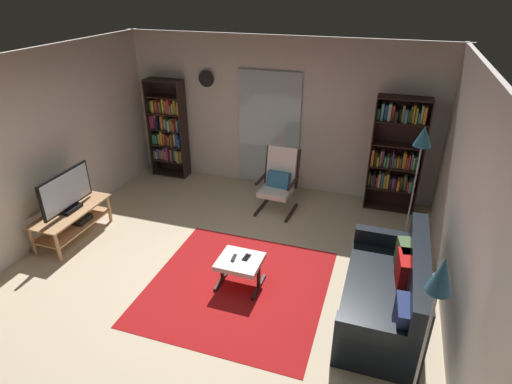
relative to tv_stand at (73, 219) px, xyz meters
The scene contains 18 objects.
ground_plane 2.35m from the tv_stand, ahead, with size 7.02×7.02×0.00m, color beige.
wall_back 3.65m from the tv_stand, 48.77° to the left, with size 5.60×0.06×2.60m, color silver.
wall_left 1.10m from the tv_stand, 146.17° to the right, with size 0.06×6.00×2.60m, color silver.
wall_right 5.12m from the tv_stand, ahead, with size 0.06×6.00×2.60m, color silver.
glass_door_panel 3.44m from the tv_stand, 50.07° to the left, with size 1.10×0.01×2.00m, color silver.
area_rug 2.67m from the tv_stand, ahead, with size 2.13×2.15×0.01m, color maroon.
tv_stand is the anchor object (origin of this frame).
television 0.43m from the tv_stand, 82.98° to the right, with size 0.20×0.94×0.58m.
bookshelf_near_tv 2.52m from the tv_stand, 83.79° to the left, with size 0.68×0.30×1.82m.
bookshelf_near_sofa 4.95m from the tv_stand, 28.80° to the left, with size 0.79×0.30×1.85m.
leather_sofa 4.40m from the tv_stand, ahead, with size 0.81×1.79×0.88m.
lounge_armchair 3.13m from the tv_stand, 34.25° to the left, with size 0.60×0.68×1.02m.
ottoman 2.67m from the tv_stand, ahead, with size 0.53×0.49×0.38m.
tv_remote 2.60m from the tv_stand, ahead, with size 0.04×0.14×0.02m, color black.
cell_phone 2.73m from the tv_stand, ahead, with size 0.07×0.14×0.01m, color black.
floor_lamp_by_sofa 4.96m from the tv_stand, 16.78° to the right, with size 0.22×0.22×1.64m.
floor_lamp_by_shelf 4.96m from the tv_stand, 18.61° to the left, with size 0.24×0.24×1.68m.
wall_clock 3.17m from the tv_stand, 68.23° to the left, with size 0.29×0.03×0.29m.
Camera 1 is at (1.82, -3.86, 3.40)m, focal length 29.47 mm.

